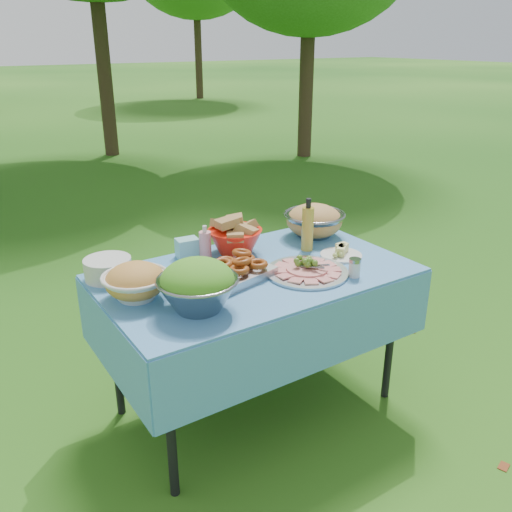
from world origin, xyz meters
The scene contains 14 objects.
ground centered at (0.00, 0.00, 0.00)m, with size 80.00×80.00×0.00m, color #0A3C0B.
picnic_table centered at (0.00, 0.00, 0.38)m, with size 1.46×0.86×0.76m, color #7FCCF4.
salad_bowl centered at (-0.41, -0.19, 0.87)m, with size 0.33×0.33×0.22m, color gray, non-canonical shape.
pasta_bowl_white centered at (-0.58, 0.05, 0.84)m, with size 0.28×0.28×0.16m, color silver, non-canonical shape.
plate_stack centered at (-0.61, 0.31, 0.81)m, with size 0.22×0.22×0.10m, color silver.
wipes_box centered at (-0.19, 0.35, 0.81)m, with size 0.11×0.08×0.10m, color #82CED3.
sanitizer_bottle centered at (-0.12, 0.28, 0.85)m, with size 0.06×0.06×0.17m, color pink.
bread_bowl centered at (0.05, 0.28, 0.85)m, with size 0.28×0.28×0.19m, color #FA210F, non-canonical shape.
pasta_bowl_steel centered at (0.55, 0.25, 0.85)m, with size 0.34×0.34×0.18m, color gray, non-canonical shape.
fried_tray centered at (-0.14, -0.01, 0.80)m, with size 0.36×0.25×0.08m, color #B3B4B8.
charcuterie_platter centered at (0.19, -0.15, 0.81)m, with size 0.39×0.39×0.09m, color #B0B2B8.
oil_bottle centered at (0.38, 0.10, 0.90)m, with size 0.06×0.06×0.28m, color gold.
cheese_plate centered at (0.47, -0.07, 0.79)m, with size 0.21×0.21×0.06m, color silver.
shaker centered at (0.35, -0.30, 0.81)m, with size 0.06×0.06×0.09m, color silver.
Camera 1 is at (-1.29, -1.98, 1.79)m, focal length 38.00 mm.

